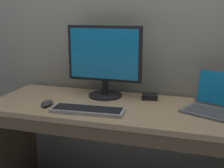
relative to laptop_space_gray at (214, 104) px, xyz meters
name	(u,v)px	position (x,y,z in m)	size (l,w,h in m)	color
desk	(121,135)	(-0.56, -0.06, -0.25)	(1.76, 0.64, 0.79)	tan
laptop_space_gray	(214,104)	(0.00, 0.00, 0.00)	(0.39, 0.37, 0.24)	slate
external_monitor	(104,59)	(-0.73, 0.11, 0.22)	(0.53, 0.24, 0.50)	black
wired_keyboard	(88,110)	(-0.73, -0.23, -0.04)	(0.45, 0.17, 0.02)	#BCBCC1
computer_mouse	(47,103)	(-1.03, -0.19, -0.03)	(0.07, 0.12, 0.03)	#38383D
external_drive_box	(150,96)	(-0.42, 0.15, -0.03)	(0.11, 0.10, 0.03)	black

